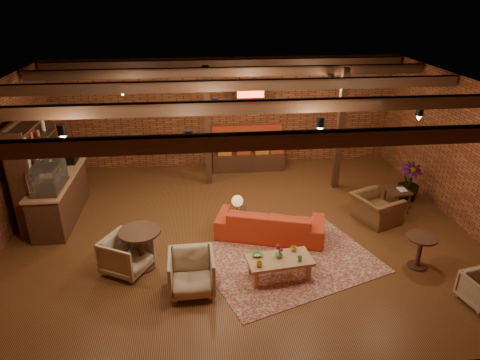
{
  "coord_description": "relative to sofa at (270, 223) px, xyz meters",
  "views": [
    {
      "loc": [
        -0.85,
        -8.25,
        4.99
      ],
      "look_at": [
        0.02,
        0.2,
        1.14
      ],
      "focal_mm": 32.0,
      "sensor_mm": 36.0,
      "label": 1
    }
  ],
  "objects": [
    {
      "name": "floor",
      "position": [
        -0.62,
        0.33,
        -0.34
      ],
      "size": [
        10.0,
        10.0,
        0.0
      ],
      "primitive_type": "plane",
      "color": "#3E1D0F",
      "rests_on": "ground"
    },
    {
      "name": "ceiling",
      "position": [
        -0.62,
        0.33,
        2.86
      ],
      "size": [
        10.0,
        8.0,
        0.02
      ],
      "primitive_type": "cube",
      "color": "black",
      "rests_on": "wall_back"
    },
    {
      "name": "wall_back",
      "position": [
        -0.62,
        4.33,
        1.26
      ],
      "size": [
        10.0,
        0.02,
        3.2
      ],
      "primitive_type": "cube",
      "color": "brown",
      "rests_on": "ground"
    },
    {
      "name": "wall_front",
      "position": [
        -0.62,
        -3.67,
        1.26
      ],
      "size": [
        10.0,
        0.02,
        3.2
      ],
      "primitive_type": "cube",
      "color": "brown",
      "rests_on": "ground"
    },
    {
      "name": "wall_right",
      "position": [
        4.38,
        0.33,
        1.26
      ],
      "size": [
        0.02,
        8.0,
        3.2
      ],
      "primitive_type": "cube",
      "color": "brown",
      "rests_on": "ground"
    },
    {
      "name": "ceiling_beams",
      "position": [
        -0.62,
        0.33,
        2.74
      ],
      "size": [
        9.8,
        6.4,
        0.22
      ],
      "primitive_type": null,
      "color": "black",
      "rests_on": "ceiling"
    },
    {
      "name": "ceiling_pipe",
      "position": [
        -0.62,
        1.93,
        2.51
      ],
      "size": [
        9.6,
        0.12,
        0.12
      ],
      "primitive_type": "cylinder",
      "rotation": [
        0.0,
        1.57,
        0.0
      ],
      "color": "black",
      "rests_on": "ceiling"
    },
    {
      "name": "post_left",
      "position": [
        -1.22,
        2.93,
        1.26
      ],
      "size": [
        0.16,
        0.16,
        3.2
      ],
      "primitive_type": "cube",
      "color": "black",
      "rests_on": "ground"
    },
    {
      "name": "post_right",
      "position": [
        2.18,
        2.33,
        1.26
      ],
      "size": [
        0.16,
        0.16,
        3.2
      ],
      "primitive_type": "cube",
      "color": "black",
      "rests_on": "ground"
    },
    {
      "name": "service_counter",
      "position": [
        -4.72,
        1.33,
        0.46
      ],
      "size": [
        0.8,
        2.5,
        1.6
      ],
      "primitive_type": null,
      "color": "black",
      "rests_on": "ground"
    },
    {
      "name": "plant_counter",
      "position": [
        -4.62,
        1.53,
        0.88
      ],
      "size": [
        0.35,
        0.39,
        0.3
      ],
      "primitive_type": "imported",
      "color": "#337F33",
      "rests_on": "service_counter"
    },
    {
      "name": "shelving_hutch",
      "position": [
        -5.12,
        1.43,
        0.86
      ],
      "size": [
        0.52,
        2.0,
        2.4
      ],
      "primitive_type": null,
      "color": "black",
      "rests_on": "ground"
    },
    {
      "name": "banquette",
      "position": [
        -0.02,
        3.88,
        0.16
      ],
      "size": [
        2.1,
        0.7,
        1.0
      ],
      "primitive_type": null,
      "color": "#A9381C",
      "rests_on": "ground"
    },
    {
      "name": "service_sign",
      "position": [
        -0.02,
        3.43,
        2.01
      ],
      "size": [
        0.86,
        0.06,
        0.3
      ],
      "primitive_type": "cube",
      "color": "#F83618",
      "rests_on": "ceiling"
    },
    {
      "name": "ceiling_spotlights",
      "position": [
        -0.62,
        0.33,
        2.52
      ],
      "size": [
        6.4,
        4.4,
        0.28
      ],
      "primitive_type": null,
      "color": "black",
      "rests_on": "ceiling"
    },
    {
      "name": "rug",
      "position": [
        0.23,
        -0.91,
        -0.33
      ],
      "size": [
        3.92,
        3.46,
        0.01
      ],
      "primitive_type": "cube",
      "rotation": [
        0.0,
        0.0,
        0.35
      ],
      "color": "maroon",
      "rests_on": "floor"
    },
    {
      "name": "sofa",
      "position": [
        0.0,
        0.0,
        0.0
      ],
      "size": [
        2.46,
        1.53,
        0.67
      ],
      "primitive_type": "imported",
      "rotation": [
        0.0,
        0.0,
        2.85
      ],
      "color": "#B03018",
      "rests_on": "floor"
    },
    {
      "name": "coffee_table",
      "position": [
        -0.08,
        -1.44,
        0.03
      ],
      "size": [
        1.26,
        0.73,
        0.66
      ],
      "rotation": [
        0.0,
        0.0,
        0.12
      ],
      "color": "#A8754E",
      "rests_on": "floor"
    },
    {
      "name": "side_table_lamp",
      "position": [
        -0.67,
        0.43,
        0.28
      ],
      "size": [
        0.48,
        0.48,
        0.81
      ],
      "rotation": [
        0.0,
        0.0,
        -0.27
      ],
      "color": "black",
      "rests_on": "floor"
    },
    {
      "name": "round_table_left",
      "position": [
        -2.64,
        -0.87,
        0.22
      ],
      "size": [
        0.79,
        0.79,
        0.82
      ],
      "color": "black",
      "rests_on": "floor"
    },
    {
      "name": "armchair_a",
      "position": [
        -2.91,
        -0.95,
        0.07
      ],
      "size": [
        1.01,
        1.03,
        0.8
      ],
      "primitive_type": "imported",
      "rotation": [
        0.0,
        0.0,
        1.07
      ],
      "color": "beige",
      "rests_on": "floor"
    },
    {
      "name": "armchair_b",
      "position": [
        -1.69,
        -1.66,
        0.08
      ],
      "size": [
        0.82,
        0.77,
        0.82
      ],
      "primitive_type": "imported",
      "rotation": [
        0.0,
        0.0,
        0.02
      ],
      "color": "beige",
      "rests_on": "floor"
    },
    {
      "name": "armchair_right",
      "position": [
        2.53,
        0.42,
        0.1
      ],
      "size": [
        0.96,
        1.16,
        0.86
      ],
      "primitive_type": "imported",
      "rotation": [
        0.0,
        0.0,
        1.95
      ],
      "color": "brown",
      "rests_on": "floor"
    },
    {
      "name": "side_table_book",
      "position": [
        3.23,
        0.83,
        0.18
      ],
      "size": [
        0.56,
        0.56,
        0.58
      ],
      "rotation": [
        0.0,
        0.0,
        0.12
      ],
      "color": "black",
      "rests_on": "floor"
    },
    {
      "name": "round_table_right",
      "position": [
        2.67,
        -1.4,
        0.12
      ],
      "size": [
        0.58,
        0.58,
        0.68
      ],
      "color": "black",
      "rests_on": "floor"
    },
    {
      "name": "plant_tall",
      "position": [
        3.78,
        1.39,
        1.13
      ],
      "size": [
        1.68,
        1.68,
        2.94
      ],
      "primitive_type": "imported",
      "rotation": [
        0.0,
        0.0,
        -0.02
      ],
      "color": "#4C7F4C",
      "rests_on": "floor"
    }
  ]
}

